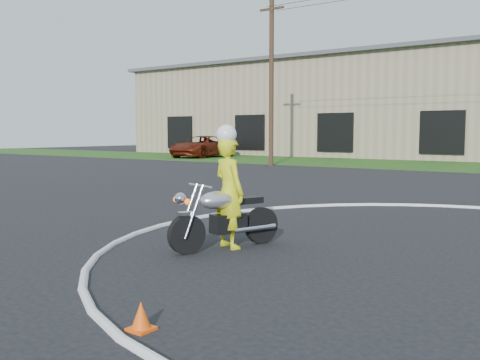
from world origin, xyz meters
The scene contains 5 objects.
ground centered at (0.00, 0.00, 0.00)m, with size 120.00×120.00×0.00m, color black.
primary_motorcycle centered at (-3.53, 1.14, 0.56)m, with size 1.07×2.11×1.16m.
rider_primary_grp centered at (-3.52, 1.28, 1.04)m, with size 0.83×0.68×2.15m.
pickup_grp centered at (-25.28, 27.04, 0.86)m, with size 3.24×6.37×1.73m.
warehouse centered at (-18.00, 39.99, 4.16)m, with size 41.00×17.00×8.30m.
Camera 1 is at (1.98, -6.12, 2.01)m, focal length 40.00 mm.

